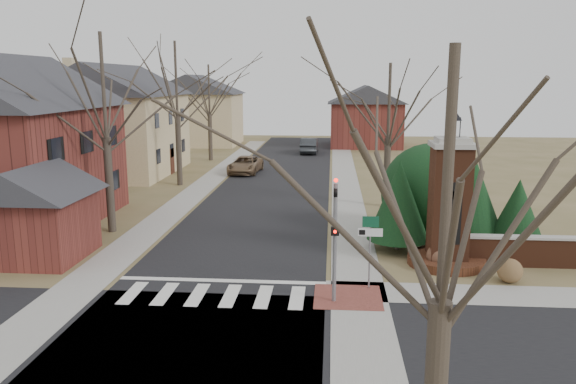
# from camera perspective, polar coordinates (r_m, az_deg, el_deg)

# --- Properties ---
(ground) EXTENTS (120.00, 120.00, 0.00)m
(ground) POSITION_cam_1_polar(r_m,az_deg,el_deg) (19.95, -8.02, -11.23)
(ground) COLOR brown
(ground) RESTS_ON ground
(main_street) EXTENTS (8.00, 70.00, 0.01)m
(main_street) POSITION_cam_1_polar(r_m,az_deg,el_deg) (40.90, -1.40, 0.60)
(main_street) COLOR black
(main_street) RESTS_ON ground
(cross_street) EXTENTS (120.00, 8.00, 0.01)m
(cross_street) POSITION_cam_1_polar(r_m,az_deg,el_deg) (17.30, -10.22, -14.97)
(cross_street) COLOR black
(cross_street) RESTS_ON ground
(crosswalk_zone) EXTENTS (8.00, 2.20, 0.02)m
(crosswalk_zone) POSITION_cam_1_polar(r_m,az_deg,el_deg) (20.67, -7.53, -10.37)
(crosswalk_zone) COLOR silver
(crosswalk_zone) RESTS_ON ground
(stop_bar) EXTENTS (8.00, 0.35, 0.02)m
(stop_bar) POSITION_cam_1_polar(r_m,az_deg,el_deg) (22.04, -6.72, -8.94)
(stop_bar) COLOR silver
(stop_bar) RESTS_ON ground
(sidewalk_right_main) EXTENTS (2.00, 60.00, 0.02)m
(sidewalk_right_main) POSITION_cam_1_polar(r_m,az_deg,el_deg) (40.70, 5.90, 0.50)
(sidewalk_right_main) COLOR gray
(sidewalk_right_main) RESTS_ON ground
(sidewalk_left) EXTENTS (2.00, 60.00, 0.02)m
(sidewalk_left) POSITION_cam_1_polar(r_m,az_deg,el_deg) (41.75, -8.52, 0.71)
(sidewalk_left) COLOR gray
(sidewalk_left) RESTS_ON ground
(curb_apron) EXTENTS (2.40, 2.40, 0.02)m
(curb_apron) POSITION_cam_1_polar(r_m,az_deg,el_deg) (20.45, 6.10, -10.57)
(curb_apron) COLOR brown
(curb_apron) RESTS_ON ground
(traffic_signal_pole) EXTENTS (0.28, 0.41, 4.50)m
(traffic_signal_pole) POSITION_cam_1_polar(r_m,az_deg,el_deg) (19.21, 4.80, -3.89)
(traffic_signal_pole) COLOR slate
(traffic_signal_pole) RESTS_ON ground
(sign_post) EXTENTS (0.90, 0.07, 2.75)m
(sign_post) POSITION_cam_1_polar(r_m,az_deg,el_deg) (20.80, 8.33, -4.61)
(sign_post) COLOR slate
(sign_post) RESTS_ON ground
(brick_gate_monument) EXTENTS (3.20, 3.20, 6.47)m
(brick_gate_monument) POSITION_cam_1_polar(r_m,az_deg,el_deg) (24.09, 16.00, -2.20)
(brick_gate_monument) COLOR #542A18
(brick_gate_monument) RESTS_ON ground
(brick_garden_wall) EXTENTS (7.50, 0.50, 1.30)m
(brick_garden_wall) POSITION_cam_1_polar(r_m,az_deg,el_deg) (25.76, 25.71, -5.49)
(brick_garden_wall) COLOR #542A18
(brick_garden_wall) RESTS_ON ground
(house_brick_left) EXTENTS (9.80, 11.80, 9.42)m
(house_brick_left) POSITION_cam_1_polar(r_m,az_deg,el_deg) (32.94, -27.02, 4.95)
(house_brick_left) COLOR maroon
(house_brick_left) RESTS_ON ground
(house_stucco_left) EXTENTS (9.80, 12.80, 9.28)m
(house_stucco_left) POSITION_cam_1_polar(r_m,az_deg,el_deg) (48.40, -17.04, 7.26)
(house_stucco_left) COLOR beige
(house_stucco_left) RESTS_ON ground
(garage_left) EXTENTS (4.80, 4.80, 4.29)m
(garage_left) POSITION_cam_1_polar(r_m,az_deg,el_deg) (26.34, -24.37, -1.48)
(garage_left) COLOR maroon
(garage_left) RESTS_ON ground
(house_distant_left) EXTENTS (10.80, 8.80, 8.53)m
(house_distant_left) POSITION_cam_1_polar(r_m,az_deg,el_deg) (68.00, -9.35, 8.35)
(house_distant_left) COLOR beige
(house_distant_left) RESTS_ON ground
(house_distant_right) EXTENTS (8.80, 8.80, 7.30)m
(house_distant_right) POSITION_cam_1_polar(r_m,az_deg,el_deg) (66.19, 7.89, 7.79)
(house_distant_right) COLOR maroon
(house_distant_right) RESTS_ON ground
(evergreen_near) EXTENTS (2.80, 2.80, 4.10)m
(evergreen_near) POSITION_cam_1_polar(r_m,az_deg,el_deg) (25.71, 11.21, -0.83)
(evergreen_near) COLOR #473D33
(evergreen_near) RESTS_ON ground
(evergreen_mid) EXTENTS (3.40, 3.40, 4.70)m
(evergreen_mid) POSITION_cam_1_polar(r_m,az_deg,el_deg) (27.39, 17.82, 0.23)
(evergreen_mid) COLOR #473D33
(evergreen_mid) RESTS_ON ground
(evergreen_far) EXTENTS (2.40, 2.40, 3.30)m
(evergreen_far) POSITION_cam_1_polar(r_m,az_deg,el_deg) (27.13, 22.32, -1.70)
(evergreen_far) COLOR #473D33
(evergreen_far) RESTS_ON ground
(evergreen_mass) EXTENTS (4.80, 4.80, 4.80)m
(evergreen_mass) POSITION_cam_1_polar(r_m,az_deg,el_deg) (28.38, 14.26, 0.38)
(evergreen_mass) COLOR black
(evergreen_mass) RESTS_ON ground
(bare_tree_0) EXTENTS (8.05, 8.05, 11.15)m
(bare_tree_0) POSITION_cam_1_polar(r_m,az_deg,el_deg) (29.18, -18.31, 10.93)
(bare_tree_0) COLOR #473D33
(bare_tree_0) RESTS_ON ground
(bare_tree_1) EXTENTS (8.40, 8.40, 11.64)m
(bare_tree_1) POSITION_cam_1_polar(r_m,az_deg,el_deg) (41.50, -11.33, 11.69)
(bare_tree_1) COLOR #473D33
(bare_tree_1) RESTS_ON ground
(bare_tree_2) EXTENTS (7.35, 7.35, 10.19)m
(bare_tree_2) POSITION_cam_1_polar(r_m,az_deg,el_deg) (54.24, -8.04, 10.60)
(bare_tree_2) COLOR #473D33
(bare_tree_2) RESTS_ON ground
(bare_tree_3) EXTENTS (7.00, 7.00, 9.70)m
(bare_tree_3) POSITION_cam_1_polar(r_m,az_deg,el_deg) (34.15, 10.27, 9.60)
(bare_tree_3) COLOR #473D33
(bare_tree_3) RESTS_ON ground
(bare_tree_4) EXTENTS (6.65, 6.65, 9.21)m
(bare_tree_4) POSITION_cam_1_polar(r_m,az_deg,el_deg) (9.24, 16.01, 3.03)
(bare_tree_4) COLOR #473D33
(bare_tree_4) RESTS_ON ground
(pickup_truck) EXTENTS (2.63, 5.11, 1.38)m
(pickup_truck) POSITION_cam_1_polar(r_m,az_deg,el_deg) (46.75, -4.37, 2.78)
(pickup_truck) COLOR brown
(pickup_truck) RESTS_ON ground
(distant_car) EXTENTS (1.79, 4.89, 1.60)m
(distant_car) POSITION_cam_1_polar(r_m,az_deg,el_deg) (59.42, 2.18, 4.74)
(distant_car) COLOR #303337
(distant_car) RESTS_ON ground
(dry_shrub_left) EXTENTS (0.97, 0.97, 0.97)m
(dry_shrub_left) POSITION_cam_1_polar(r_m,az_deg,el_deg) (24.08, 15.02, -6.29)
(dry_shrub_left) COLOR brown
(dry_shrub_left) RESTS_ON ground
(dry_shrub_right) EXTENTS (0.94, 0.94, 0.94)m
(dry_shrub_right) POSITION_cam_1_polar(r_m,az_deg,el_deg) (23.19, 21.62, -7.45)
(dry_shrub_right) COLOR brown
(dry_shrub_right) RESTS_ON ground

